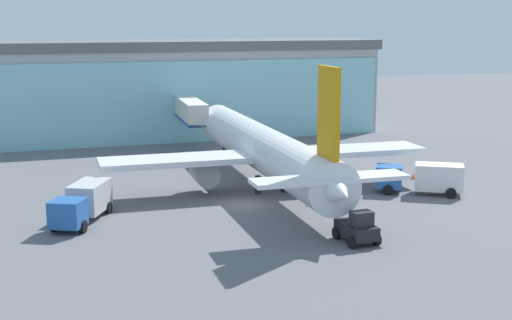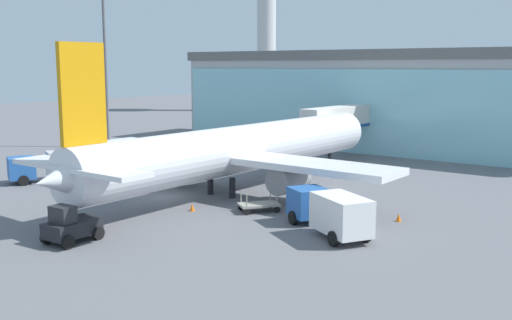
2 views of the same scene
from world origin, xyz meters
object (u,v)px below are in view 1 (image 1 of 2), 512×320
jet_bridge (189,111)px  catering_truck (83,202)px  safety_cone_wingtip (413,176)px  fuel_truck (423,177)px  pushback_tug (357,229)px  baggage_cart (340,189)px  airplane (264,149)px  safety_cone_nose (309,203)px

jet_bridge → catering_truck: size_ratio=1.72×
jet_bridge → safety_cone_wingtip: size_ratio=23.61×
fuel_truck → pushback_tug: 15.59m
baggage_cart → jet_bridge: bearing=-128.3°
catering_truck → fuel_truck: bearing=115.5°
jet_bridge → airplane: size_ratio=0.35×
pushback_tug → baggage_cart: bearing=-22.9°
airplane → catering_truck: bearing=112.0°
baggage_cart → safety_cone_wingtip: baggage_cart is taller
fuel_truck → airplane: bearing=3.0°
airplane → pushback_tug: airplane is taller
pushback_tug → safety_cone_nose: size_ratio=6.09×
pushback_tug → safety_cone_wingtip: (13.10, 16.42, -0.70)m
catering_truck → safety_cone_wingtip: (30.56, 6.00, -1.19)m
baggage_cart → safety_cone_wingtip: size_ratio=5.85×
catering_truck → safety_cone_nose: (17.68, -0.49, -1.19)m
airplane → safety_cone_wingtip: (14.57, -0.60, -3.21)m
safety_cone_nose → jet_bridge: bearing=98.7°
jet_bridge → airplane: (2.62, -21.16, -0.95)m
safety_cone_nose → safety_cone_wingtip: size_ratio=1.00×
jet_bridge → fuel_truck: (15.10, -27.16, -2.97)m
baggage_cart → pushback_tug: pushback_tug is taller
baggage_cart → safety_cone_nose: size_ratio=5.85×
airplane → fuel_truck: bearing=-116.1°
safety_cone_wingtip → safety_cone_nose: bearing=-153.3°
fuel_truck → pushback_tug: fuel_truck is taller
fuel_truck → safety_cone_nose: fuel_truck is taller
safety_cone_wingtip → pushback_tug: bearing=-128.6°
baggage_cart → safety_cone_wingtip: 9.74m
jet_bridge → pushback_tug: 38.56m
safety_cone_nose → catering_truck: bearing=178.4°
catering_truck → jet_bridge: bearing=178.6°
airplane → safety_cone_nose: airplane is taller
pushback_tug → safety_cone_wingtip: pushback_tug is taller
catering_truck → safety_cone_wingtip: bearing=125.4°
baggage_cart → pushback_tug: 13.41m
catering_truck → safety_cone_nose: bearing=112.7°
safety_cone_nose → safety_cone_wingtip: same height
airplane → catering_truck: airplane is taller
airplane → safety_cone_wingtip: size_ratio=68.02×
jet_bridge → safety_cone_nose: (4.31, -28.25, -4.16)m
fuel_truck → safety_cone_wingtip: (2.09, 5.40, -1.19)m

